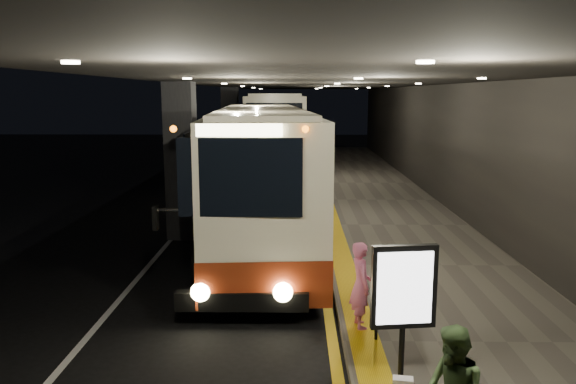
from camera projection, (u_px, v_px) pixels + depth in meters
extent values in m
plane|color=black|center=(216.00, 283.00, 12.20)|extent=(90.00, 90.00, 0.00)
cube|color=silver|center=(181.00, 229.00, 17.15)|extent=(0.12, 50.00, 0.01)
cube|color=gold|center=(316.00, 229.00, 17.09)|extent=(0.18, 50.00, 0.01)
cube|color=#514C44|center=(395.00, 227.00, 17.05)|extent=(4.50, 50.00, 0.15)
cube|color=gold|center=(333.00, 224.00, 17.06)|extent=(0.50, 50.00, 0.01)
cube|color=black|center=(475.00, 131.00, 16.51)|extent=(0.10, 50.00, 6.00)
cube|color=black|center=(181.00, 161.00, 15.78)|extent=(0.80, 0.80, 4.40)
cube|color=black|center=(231.00, 132.00, 27.60)|extent=(0.80, 0.80, 4.40)
cube|color=black|center=(323.00, 75.00, 16.30)|extent=(9.00, 50.00, 0.40)
cube|color=beige|center=(261.00, 172.00, 15.05)|extent=(3.14, 11.50, 3.22)
cube|color=maroon|center=(262.00, 215.00, 15.26)|extent=(3.16, 11.52, 0.85)
cube|color=black|center=(240.00, 178.00, 9.30)|extent=(2.08, 0.20, 1.33)
cube|color=black|center=(242.00, 301.00, 9.76)|extent=(2.33, 0.41, 0.33)
cylinder|color=black|center=(201.00, 267.00, 11.79)|extent=(0.27, 0.95, 0.95)
cylinder|color=black|center=(302.00, 268.00, 11.76)|extent=(0.27, 0.95, 0.95)
cylinder|color=black|center=(237.00, 201.00, 19.06)|extent=(0.27, 0.95, 0.95)
cylinder|color=black|center=(300.00, 201.00, 19.03)|extent=(0.27, 0.95, 0.95)
sphere|color=#FFEAA5|center=(200.00, 292.00, 9.65)|extent=(0.34, 0.34, 0.34)
sphere|color=#FFEAA5|center=(283.00, 292.00, 9.63)|extent=(0.34, 0.34, 0.34)
cube|color=#FFF2BF|center=(239.00, 130.00, 9.16)|extent=(1.42, 0.15, 0.21)
cube|color=beige|center=(279.00, 130.00, 29.30)|extent=(2.64, 12.52, 3.55)
cube|color=maroon|center=(279.00, 155.00, 29.53)|extent=(2.66, 12.54, 0.94)
cube|color=black|center=(274.00, 121.00, 22.97)|extent=(2.29, 0.07, 1.46)
cube|color=black|center=(275.00, 178.00, 23.47)|extent=(2.56, 0.26, 0.37)
cylinder|color=black|center=(251.00, 172.00, 25.70)|extent=(0.29, 1.04, 1.04)
cylinder|color=black|center=(302.00, 172.00, 25.67)|extent=(0.29, 1.04, 1.04)
cylinder|color=black|center=(262.00, 154.00, 33.71)|extent=(0.29, 1.04, 1.04)
cylinder|color=black|center=(301.00, 154.00, 33.68)|extent=(0.29, 1.04, 1.04)
imported|color=#D4638A|center=(361.00, 285.00, 9.46)|extent=(0.44, 0.59, 1.49)
cylinder|color=black|center=(401.00, 353.00, 7.80)|extent=(0.08, 0.08, 0.75)
cube|color=black|center=(404.00, 287.00, 7.63)|extent=(0.91, 0.21, 1.17)
cube|color=white|center=(405.00, 288.00, 7.57)|extent=(0.76, 0.11, 1.01)
cylinder|color=black|center=(377.00, 310.00, 8.97)|extent=(0.05, 0.05, 1.03)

